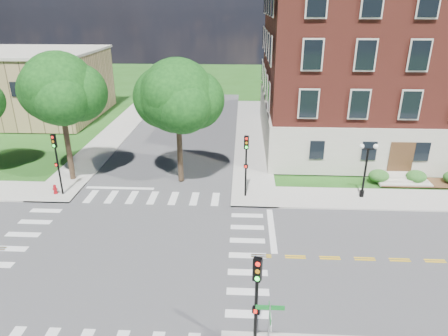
{
  "coord_description": "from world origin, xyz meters",
  "views": [
    {
      "loc": [
        6.79,
        -19.77,
        13.72
      ],
      "look_at": [
        5.53,
        5.73,
        3.2
      ],
      "focal_mm": 32.0,
      "sensor_mm": 36.0,
      "label": 1
    }
  ],
  "objects_px": {
    "traffic_signal_se": "(256,296)",
    "traffic_signal_nw": "(56,157)",
    "twin_lamp_west": "(366,167)",
    "fire_hydrant": "(55,189)",
    "traffic_signal_ne": "(246,158)",
    "street_sign_pole": "(269,324)"
  },
  "relations": [
    {
      "from": "fire_hydrant",
      "to": "traffic_signal_ne",
      "type": "bearing_deg",
      "value": 1.35
    },
    {
      "from": "traffic_signal_nw",
      "to": "fire_hydrant",
      "type": "height_order",
      "value": "traffic_signal_nw"
    },
    {
      "from": "traffic_signal_nw",
      "to": "fire_hydrant",
      "type": "relative_size",
      "value": 6.4
    },
    {
      "from": "twin_lamp_west",
      "to": "fire_hydrant",
      "type": "relative_size",
      "value": 5.64
    },
    {
      "from": "traffic_signal_se",
      "to": "fire_hydrant",
      "type": "xyz_separation_m",
      "value": [
        -15.06,
        14.63,
        -2.72
      ]
    },
    {
      "from": "traffic_signal_ne",
      "to": "street_sign_pole",
      "type": "xyz_separation_m",
      "value": [
        0.89,
        -15.53,
        -0.88
      ]
    },
    {
      "from": "traffic_signal_nw",
      "to": "traffic_signal_ne",
      "type": "bearing_deg",
      "value": 1.59
    },
    {
      "from": "traffic_signal_nw",
      "to": "twin_lamp_west",
      "type": "distance_m",
      "value": 22.99
    },
    {
      "from": "traffic_signal_se",
      "to": "street_sign_pole",
      "type": "distance_m",
      "value": 1.16
    },
    {
      "from": "traffic_signal_se",
      "to": "traffic_signal_nw",
      "type": "bearing_deg",
      "value": 134.81
    },
    {
      "from": "traffic_signal_se",
      "to": "traffic_signal_nw",
      "type": "distance_m",
      "value": 20.55
    },
    {
      "from": "traffic_signal_ne",
      "to": "traffic_signal_nw",
      "type": "height_order",
      "value": "same"
    },
    {
      "from": "traffic_signal_ne",
      "to": "fire_hydrant",
      "type": "relative_size",
      "value": 6.4
    },
    {
      "from": "traffic_signal_nw",
      "to": "fire_hydrant",
      "type": "xyz_separation_m",
      "value": [
        -0.57,
        0.05,
        -2.72
      ]
    },
    {
      "from": "twin_lamp_west",
      "to": "fire_hydrant",
      "type": "height_order",
      "value": "twin_lamp_west"
    },
    {
      "from": "traffic_signal_ne",
      "to": "traffic_signal_nw",
      "type": "relative_size",
      "value": 1.0
    },
    {
      "from": "street_sign_pole",
      "to": "traffic_signal_nw",
      "type": "bearing_deg",
      "value": 134.74
    },
    {
      "from": "traffic_signal_ne",
      "to": "street_sign_pole",
      "type": "height_order",
      "value": "traffic_signal_ne"
    },
    {
      "from": "traffic_signal_se",
      "to": "street_sign_pole",
      "type": "bearing_deg",
      "value": -47.27
    },
    {
      "from": "fire_hydrant",
      "to": "street_sign_pole",
      "type": "bearing_deg",
      "value": -44.27
    },
    {
      "from": "traffic_signal_nw",
      "to": "fire_hydrant",
      "type": "bearing_deg",
      "value": 175.34
    },
    {
      "from": "twin_lamp_west",
      "to": "traffic_signal_se",
      "type": "bearing_deg",
      "value": -119.06
    }
  ]
}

